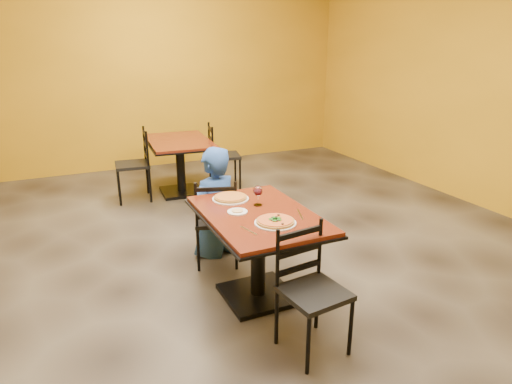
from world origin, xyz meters
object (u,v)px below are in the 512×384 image
table_second (180,154)px  diner (214,201)px  wine_glass (258,195)px  chair_second_left (132,165)px  chair_main_far (216,220)px  table_main (258,235)px  plate_main (275,223)px  chair_second_right (224,156)px  side_plate (237,212)px  chair_main_near (314,294)px  pizza_far (230,197)px  plate_far (231,199)px  pizza_main (275,221)px

table_second → diner: (-0.19, -1.93, -0.02)m
wine_glass → chair_second_left: bearing=101.5°
chair_main_far → wine_glass: (0.16, -0.58, 0.41)m
table_second → chair_main_far: chair_main_far is taller
chair_main_far → table_main: bearing=115.8°
plate_main → chair_main_far: bearing=96.5°
chair_second_right → plate_main: (-0.78, -3.14, 0.30)m
side_plate → chair_main_far: bearing=85.3°
diner → side_plate: bearing=63.8°
chair_main_near → plate_main: (-0.03, 0.51, 0.32)m
chair_main_far → chair_second_right: bearing=-93.6°
diner → pizza_far: (-0.05, -0.58, 0.23)m
table_second → plate_main: size_ratio=4.12×
wine_glass → diner: bearing=97.3°
chair_main_far → diner: diner is taller
chair_main_near → chair_main_far: bearing=88.8°
chair_main_far → chair_second_right: 2.33m
pizza_far → wine_glass: size_ratio=1.56×
table_second → side_plate: (-0.31, -2.81, 0.20)m
chair_second_left → plate_main: (0.51, -3.14, 0.28)m
table_second → plate_far: plate_far is taller
chair_second_right → wine_glass: 2.85m
chair_second_left → plate_main: 3.19m
pizza_main → side_plate: 0.37m
table_main → pizza_far: bearing=102.0°
table_main → chair_main_far: 0.76m
diner → plate_far: bearing=66.1°
chair_main_near → table_main: bearing=87.6°
diner → plate_far: 0.62m
chair_main_near → plate_far: (-0.14, 1.14, 0.32)m
table_second → plate_far: bearing=-95.6°
chair_second_right → diner: bearing=168.0°
chair_second_left → side_plate: 2.85m
plate_far → plate_main: bearing=-80.4°
plate_far → side_plate: bearing=-101.4°
chair_main_far → chair_second_left: bearing=-60.6°
chair_main_far → chair_second_left: 2.18m
chair_second_left → side_plate: size_ratio=5.90×
plate_far → pizza_far: size_ratio=1.11×
table_second → plate_main: bearing=-92.5°
chair_main_far → plate_far: bearing=110.1°
chair_second_left → chair_second_right: 1.29m
chair_main_near → diner: bearing=86.2°
chair_main_far → pizza_main: chair_main_far is taller
table_second → pizza_far: size_ratio=4.57×
table_main → chair_second_left: (-0.48, 2.89, -0.08)m
table_second → side_plate: side_plate is taller
chair_main_far → pizza_main: 1.05m
table_second → pizza_main: pizza_main is taller
diner → pizza_main: diner is taller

